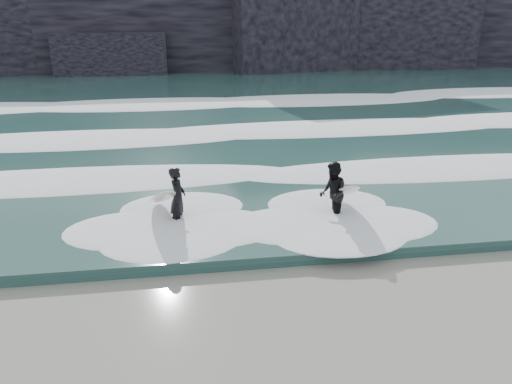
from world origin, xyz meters
TOP-DOWN VIEW (x-y plane):
  - ground at (0.00, 0.00)m, footprint 120.00×120.00m
  - sea at (0.00, 29.00)m, footprint 90.00×52.00m
  - headland at (0.00, 46.00)m, footprint 70.00×9.00m
  - foam_near at (0.00, 9.00)m, footprint 60.00×3.20m
  - foam_mid at (0.00, 16.00)m, footprint 60.00×4.00m
  - foam_far at (0.00, 25.00)m, footprint 60.00×4.80m
  - surfer_left at (-2.34, 5.73)m, footprint 1.18×2.23m
  - surfer_right at (2.07, 5.38)m, footprint 1.23×1.98m

SIDE VIEW (x-z plane):
  - ground at x=0.00m, z-range 0.00..0.00m
  - sea at x=0.00m, z-range 0.00..0.30m
  - foam_near at x=0.00m, z-range 0.30..0.50m
  - foam_mid at x=0.00m, z-range 0.30..0.54m
  - foam_far at x=0.00m, z-range 0.30..0.60m
  - surfer_left at x=-2.34m, z-range 0.01..1.76m
  - surfer_right at x=2.07m, z-range 0.01..1.80m
  - headland at x=0.00m, z-range 0.00..10.00m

